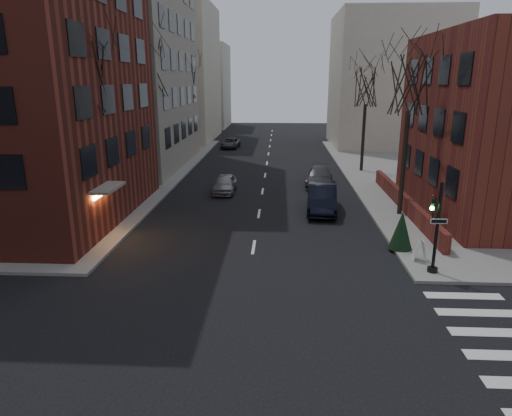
% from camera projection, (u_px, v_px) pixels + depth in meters
% --- Properties ---
extents(ground, '(160.00, 160.00, 0.00)m').
position_uv_depth(ground, '(227.00, 413.00, 11.73)').
color(ground, black).
rests_on(ground, ground).
extents(building_left_tan, '(18.00, 18.00, 28.00)m').
position_uv_depth(building_left_tan, '(81.00, 13.00, 41.40)').
color(building_left_tan, gray).
rests_on(building_left_tan, ground).
extents(low_wall_right, '(0.35, 16.00, 1.00)m').
position_uv_depth(low_wall_right, '(404.00, 202.00, 29.34)').
color(low_wall_right, maroon).
rests_on(low_wall_right, sidewalk_far_right).
extents(building_distant_la, '(14.00, 16.00, 18.00)m').
position_uv_depth(building_distant_la, '(163.00, 73.00, 62.84)').
color(building_distant_la, beige).
rests_on(building_distant_la, ground).
extents(building_distant_ra, '(14.00, 14.00, 16.00)m').
position_uv_depth(building_distant_ra, '(391.00, 81.00, 56.83)').
color(building_distant_ra, beige).
rests_on(building_distant_ra, ground).
extents(building_distant_lb, '(10.00, 12.00, 14.00)m').
position_uv_depth(building_distant_lb, '(199.00, 86.00, 79.62)').
color(building_distant_lb, beige).
rests_on(building_distant_lb, ground).
extents(traffic_signal, '(0.76, 0.44, 4.00)m').
position_uv_depth(traffic_signal, '(435.00, 234.00, 19.45)').
color(traffic_signal, black).
rests_on(traffic_signal, sidewalk_far_right).
extents(tree_left_a, '(4.18, 4.18, 10.26)m').
position_uv_depth(tree_left_a, '(84.00, 75.00, 23.30)').
color(tree_left_a, '#2D231C').
rests_on(tree_left_a, sidewalk_far_left).
extents(tree_left_b, '(4.40, 4.40, 10.80)m').
position_uv_depth(tree_left_b, '(149.00, 70.00, 34.70)').
color(tree_left_b, '#2D231C').
rests_on(tree_left_b, sidewalk_far_left).
extents(tree_left_c, '(3.96, 3.96, 9.72)m').
position_uv_depth(tree_left_c, '(186.00, 81.00, 48.39)').
color(tree_left_c, '#2D231C').
rests_on(tree_left_c, sidewalk_far_left).
extents(tree_right_a, '(3.96, 3.96, 9.72)m').
position_uv_depth(tree_right_a, '(411.00, 83.00, 26.39)').
color(tree_right_a, '#2D231C').
rests_on(tree_right_a, sidewalk_far_right).
extents(tree_right_b, '(3.74, 3.74, 9.18)m').
position_uv_depth(tree_right_b, '(366.00, 87.00, 39.96)').
color(tree_right_b, '#2D231C').
rests_on(tree_right_b, sidewalk_far_right).
extents(streetlamp_near, '(0.36, 0.36, 6.28)m').
position_uv_depth(streetlamp_near, '(146.00, 138.00, 32.11)').
color(streetlamp_near, black).
rests_on(streetlamp_near, sidewalk_far_left).
extents(streetlamp_far, '(0.36, 0.36, 6.28)m').
position_uv_depth(streetlamp_far, '(196.00, 116.00, 51.32)').
color(streetlamp_far, black).
rests_on(streetlamp_far, sidewalk_far_left).
extents(parked_sedan, '(2.20, 5.29, 1.70)m').
position_uv_depth(parked_sedan, '(322.00, 199.00, 29.24)').
color(parked_sedan, black).
rests_on(parked_sedan, ground).
extents(car_lane_silver, '(1.62, 3.95, 1.34)m').
position_uv_depth(car_lane_silver, '(225.00, 184.00, 34.25)').
color(car_lane_silver, gray).
rests_on(car_lane_silver, ground).
extents(car_lane_gray, '(2.62, 5.26, 1.47)m').
position_uv_depth(car_lane_gray, '(320.00, 177.00, 36.41)').
color(car_lane_gray, '#3B3B40').
rests_on(car_lane_gray, ground).
extents(car_lane_far, '(2.30, 4.47, 1.21)m').
position_uv_depth(car_lane_far, '(231.00, 143.00, 56.36)').
color(car_lane_far, '#3E3D42').
rests_on(car_lane_far, ground).
extents(sandwich_board, '(0.47, 0.64, 0.98)m').
position_uv_depth(sandwich_board, '(420.00, 250.00, 21.11)').
color(sandwich_board, silver).
rests_on(sandwich_board, sidewalk_far_right).
extents(evergreen_shrub, '(1.38, 1.38, 1.91)m').
position_uv_depth(evergreen_shrub, '(401.00, 230.00, 22.42)').
color(evergreen_shrub, black).
rests_on(evergreen_shrub, sidewalk_far_right).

